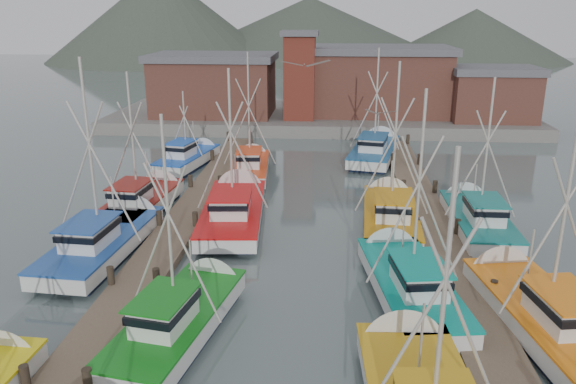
# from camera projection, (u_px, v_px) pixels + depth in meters

# --- Properties ---
(ground) EXTENTS (260.00, 260.00, 0.00)m
(ground) POSITION_uv_depth(u_px,v_px,m) (300.00, 278.00, 25.52)
(ground) COLOR #546564
(ground) RESTS_ON ground
(dock_left) EXTENTS (2.30, 46.00, 1.50)m
(dock_left) POSITION_uv_depth(u_px,v_px,m) (173.00, 235.00, 29.82)
(dock_left) COLOR brown
(dock_left) RESTS_ON ground
(dock_right) EXTENTS (2.30, 46.00, 1.50)m
(dock_right) POSITION_uv_depth(u_px,v_px,m) (441.00, 243.00, 28.77)
(dock_right) COLOR brown
(dock_right) RESTS_ON ground
(quay) EXTENTS (44.00, 16.00, 1.20)m
(quay) POSITION_uv_depth(u_px,v_px,m) (320.00, 118.00, 60.42)
(quay) COLOR gray
(quay) RESTS_ON ground
(shed_left) EXTENTS (12.72, 8.48, 6.20)m
(shed_left) POSITION_uv_depth(u_px,v_px,m) (214.00, 84.00, 58.20)
(shed_left) COLOR brown
(shed_left) RESTS_ON quay
(shed_center) EXTENTS (14.84, 9.54, 6.90)m
(shed_center) POSITION_uv_depth(u_px,v_px,m) (378.00, 80.00, 58.71)
(shed_center) COLOR brown
(shed_center) RESTS_ON quay
(shed_right) EXTENTS (8.48, 6.36, 5.20)m
(shed_right) POSITION_uv_depth(u_px,v_px,m) (492.00, 93.00, 55.31)
(shed_right) COLOR brown
(shed_right) RESTS_ON quay
(lookout_tower) EXTENTS (3.60, 3.60, 8.50)m
(lookout_tower) POSITION_uv_depth(u_px,v_px,m) (300.00, 75.00, 55.25)
(lookout_tower) COLOR #5E241A
(lookout_tower) RESTS_ON quay
(distant_hills) EXTENTS (175.00, 140.00, 42.00)m
(distant_hills) POSITION_uv_depth(u_px,v_px,m) (278.00, 58.00, 142.73)
(distant_hills) COLOR #424C3F
(distant_hills) RESTS_ON ground
(boat_4) EXTENTS (3.99, 8.74, 9.09)m
(boat_4) POSITION_uv_depth(u_px,v_px,m) (183.00, 316.00, 21.04)
(boat_4) COLOR black
(boat_4) RESTS_ON ground
(boat_5) EXTENTS (4.06, 9.36, 9.64)m
(boat_5) POSITION_uv_depth(u_px,v_px,m) (407.00, 281.00, 23.74)
(boat_5) COLOR black
(boat_5) RESTS_ON ground
(boat_6) EXTENTS (4.28, 9.72, 10.50)m
(boat_6) POSITION_uv_depth(u_px,v_px,m) (107.00, 239.00, 28.06)
(boat_6) COLOR black
(boat_6) RESTS_ON ground
(boat_7) EXTENTS (4.35, 9.67, 9.44)m
(boat_7) POSITION_uv_depth(u_px,v_px,m) (537.00, 310.00, 21.45)
(boat_7) COLOR black
(boat_7) RESTS_ON ground
(boat_8) EXTENTS (4.02, 10.50, 9.71)m
(boat_8) POSITION_uv_depth(u_px,v_px,m) (234.00, 209.00, 32.35)
(boat_8) COLOR black
(boat_8) RESTS_ON ground
(boat_9) EXTENTS (3.98, 9.44, 9.97)m
(boat_9) POSITION_uv_depth(u_px,v_px,m) (390.00, 214.00, 31.59)
(boat_9) COLOR black
(boat_9) RESTS_ON ground
(boat_10) EXTENTS (3.73, 8.92, 9.14)m
(boat_10) POSITION_uv_depth(u_px,v_px,m) (143.00, 201.00, 33.63)
(boat_10) COLOR black
(boat_10) RESTS_ON ground
(boat_11) EXTENTS (3.71, 8.74, 9.17)m
(boat_11) POSITION_uv_depth(u_px,v_px,m) (476.00, 218.00, 30.98)
(boat_11) COLOR black
(boat_11) RESTS_ON ground
(boat_12) EXTENTS (3.75, 8.43, 9.57)m
(boat_12) POSITION_uv_depth(u_px,v_px,m) (250.00, 166.00, 41.20)
(boat_12) COLOR black
(boat_12) RESTS_ON ground
(boat_13) EXTENTS (4.96, 10.33, 9.79)m
(boat_13) POSITION_uv_depth(u_px,v_px,m) (375.00, 150.00, 46.03)
(boat_13) COLOR black
(boat_13) RESTS_ON ground
(boat_14) EXTENTS (3.85, 8.23, 6.51)m
(boat_14) POSITION_uv_depth(u_px,v_px,m) (190.00, 158.00, 43.64)
(boat_14) COLOR black
(boat_14) RESTS_ON ground
(gull_near) EXTENTS (1.54, 0.66, 0.24)m
(gull_near) POSITION_uv_depth(u_px,v_px,m) (304.00, 64.00, 16.44)
(gull_near) COLOR gray
(gull_near) RESTS_ON ground
(gull_far) EXTENTS (1.49, 0.65, 0.24)m
(gull_far) POSITION_uv_depth(u_px,v_px,m) (380.00, 112.00, 26.84)
(gull_far) COLOR gray
(gull_far) RESTS_ON ground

